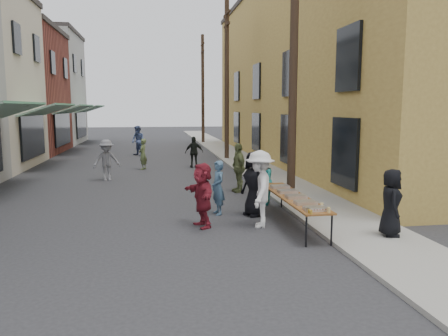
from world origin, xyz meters
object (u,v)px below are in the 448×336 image
object	(u,v)px
catering_tray_sausage	(316,209)
utility_pole_far	(203,90)
server	(391,203)
utility_pole_mid	(227,81)
guest_front_a	(254,184)
guest_front_c	(263,180)
utility_pole_near	(294,58)
serving_table	(292,197)

from	to	relation	value
catering_tray_sausage	utility_pole_far	bearing A→B (deg)	88.54
server	utility_pole_mid	bearing A→B (deg)	23.95
guest_front_a	guest_front_c	xyz separation A→B (m)	(0.58, 1.26, -0.13)
utility_pole_near	server	world-z (taller)	utility_pole_near
serving_table	guest_front_c	xyz separation A→B (m)	(-0.19, 2.31, 0.06)
utility_pole_mid	serving_table	bearing A→B (deg)	-92.86
utility_pole_far	catering_tray_sausage	distance (m)	28.21
utility_pole_mid	utility_pole_far	bearing A→B (deg)	90.00
utility_pole_mid	guest_front_c	size ratio (longest dim) A/B	5.83
catering_tray_sausage	utility_pole_mid	bearing A→B (deg)	87.44
catering_tray_sausage	server	distance (m)	1.79
utility_pole_near	server	size ratio (longest dim) A/B	5.85
guest_front_c	serving_table	bearing A→B (deg)	24.50
utility_pole_mid	catering_tray_sausage	size ratio (longest dim) A/B	18.00
utility_pole_mid	serving_table	xyz separation A→B (m)	(-0.71, -14.30, -3.79)
guest_front_a	utility_pole_near	bearing A→B (deg)	107.13
serving_table	utility_pole_near	bearing A→B (deg)	72.77
guest_front_a	server	distance (m)	3.73
utility_pole_far	utility_pole_near	bearing A→B (deg)	-90.00
utility_pole_near	server	bearing A→B (deg)	-74.80
utility_pole_far	utility_pole_mid	bearing A→B (deg)	-90.00
utility_pole_mid	guest_front_a	distance (m)	13.81
guest_front_c	server	size ratio (longest dim) A/B	1.00
serving_table	catering_tray_sausage	xyz separation A→B (m)	(-0.00, -1.65, 0.08)
guest_front_a	serving_table	bearing A→B (deg)	12.83
utility_pole_mid	guest_front_c	bearing A→B (deg)	-94.29
guest_front_c	server	distance (m)	4.44
utility_pole_mid	guest_front_a	world-z (taller)	utility_pole_mid
utility_pole_far	guest_front_a	size ratio (longest dim) A/B	4.97
utility_pole_mid	server	size ratio (longest dim) A/B	5.85
catering_tray_sausage	guest_front_c	bearing A→B (deg)	92.70
utility_pole_mid	serving_table	size ratio (longest dim) A/B	2.25
utility_pole_mid	server	world-z (taller)	utility_pole_mid
catering_tray_sausage	guest_front_c	size ratio (longest dim) A/B	0.32
guest_front_c	server	xyz separation A→B (m)	(1.98, -3.97, 0.10)
utility_pole_far	server	bearing A→B (deg)	-87.79
guest_front_c	utility_pole_far	bearing A→B (deg)	-162.27
server	guest_front_c	bearing A→B (deg)	46.56
utility_pole_mid	guest_front_a	bearing A→B (deg)	-96.35
utility_pole_near	utility_pole_far	world-z (taller)	same
utility_pole_far	guest_front_a	xyz separation A→B (m)	(-1.48, -25.26, -3.59)
utility_pole_far	serving_table	distance (m)	26.58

